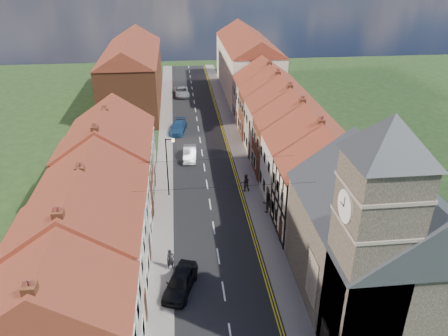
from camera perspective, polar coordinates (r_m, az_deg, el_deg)
The scene contains 25 objects.
road at distance 52.40m, azimuth -2.88°, elevation 2.01°, with size 7.00×90.00×0.02m, color black.
pavement_left at distance 52.35m, azimuth -7.70°, elevation 1.83°, with size 1.80×90.00×0.12m, color #ABA19B.
pavement_right at distance 52.78m, azimuth 1.89°, elevation 2.27°, with size 1.80×90.00×0.12m, color #ABA19B.
church at distance 28.81m, azimuth 19.62°, elevation -8.41°, with size 11.25×14.25×15.20m.
cottage_r_tudor at distance 36.82m, azimuth 13.29°, elevation -2.10°, with size 8.30×5.20×9.00m.
cottage_r_white_near at distance 41.40m, azimuth 11.01°, elevation 1.44°, with size 8.30×6.00×9.00m.
cottage_r_cream_mid at distance 46.14m, azimuth 9.15°, elevation 4.25°, with size 8.30×5.20×9.00m.
cottage_r_pink at distance 51.03m, azimuth 7.63°, elevation 6.52°, with size 8.30×6.00×9.00m.
cottage_r_white_far at distance 56.00m, azimuth 6.37°, elevation 8.40°, with size 8.30×5.20×9.00m.
cottage_r_cream_far at distance 61.05m, azimuth 5.30°, elevation 9.96°, with size 8.30×6.00×9.00m.
cottage_l_brick_near at distance 25.39m, azimuth -20.90°, elevation -18.44°, with size 8.30×5.70×8.80m.
cottage_l_cream at distance 29.59m, azimuth -18.47°, elevation -10.41°, with size 8.30×6.30×9.10m.
cottage_l_white at distance 34.92m, azimuth -16.55°, elevation -4.37°, with size 8.30×6.90×8.80m.
cottage_l_brick_mid at distance 40.16m, azimuth -15.27°, elevation 0.24°, with size 8.30×5.70×9.10m.
cottage_l_pink at distance 45.46m, azimuth -14.30°, elevation 3.26°, with size 8.30×6.30×8.80m.
block_right_far at distance 75.43m, azimuth 3.05°, elevation 13.83°, with size 8.30×24.20×10.50m.
block_left_far at distance 69.95m, azimuth -11.87°, elevation 12.33°, with size 8.30×24.20×10.50m.
lamppost at distance 41.80m, azimuth -7.33°, elevation 0.56°, with size 0.88×0.15×6.00m.
car_near at distance 31.92m, azimuth -5.73°, elevation -14.56°, with size 1.73×4.30×1.47m, color black.
car_mid at distance 50.67m, azimuth -4.48°, elevation 1.93°, with size 1.47×4.23×1.39m, color #9EA0A5.
car_far at distance 58.63m, azimuth -6.03°, elevation 5.32°, with size 1.93×4.74×1.37m, color navy.
car_distant at distance 74.23m, azimuth -5.55°, elevation 9.87°, with size 2.29×4.96×1.38m, color #AFB1B7.
pedestrian_left at distance 33.55m, azimuth -7.00°, elevation -11.77°, with size 0.62×0.40×1.69m, color black.
pedestrian_right at distance 40.11m, azimuth 5.69°, elevation -4.51°, with size 0.94×0.73×1.93m, color black.
pedestrian_right_b at distance 43.43m, azimuth 2.81°, elevation -1.93°, with size 0.88×0.68×1.81m, color #282420.
Camera 1 is at (-2.56, -17.70, 21.55)m, focal length 35.00 mm.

